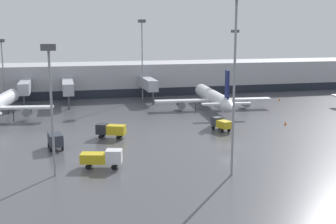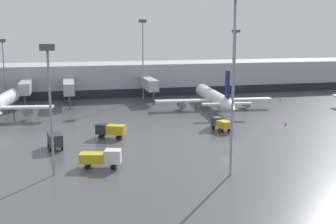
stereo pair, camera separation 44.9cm
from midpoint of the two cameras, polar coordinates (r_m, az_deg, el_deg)
name	(u,v)px [view 1 (the left image)]	position (r m, az deg, el deg)	size (l,w,h in m)	color
ground_plane	(228,146)	(68.81, 7.95, -4.57)	(320.00, 320.00, 0.00)	#4C4C51
terminal_building	(150,78)	(126.43, -2.62, 4.67)	(160.00, 31.49, 9.00)	#B2B2B7
parked_jet_1	(214,98)	(99.82, 6.07, 1.94)	(28.05, 32.96, 10.21)	white
service_truck_0	(111,130)	(73.46, -7.92, -2.38)	(5.33, 3.68, 2.41)	gold
service_truck_1	(55,139)	(68.47, -15.21, -3.60)	(2.55, 4.56, 2.50)	#2D333D
service_truck_2	(103,157)	(57.93, -9.06, -6.10)	(5.85, 3.25, 2.50)	gold
service_truck_3	(221,123)	(78.77, 7.03, -1.53)	(2.88, 4.65, 2.33)	gold
traffic_cone_0	(280,99)	(115.73, 14.76, 1.65)	(0.50, 0.50, 0.67)	orange
traffic_cone_2	(285,123)	(86.21, 15.48, -1.47)	(0.50, 0.50, 0.70)	orange
apron_light_mast_1	(142,38)	(112.96, -3.66, 9.96)	(1.80, 1.80, 21.19)	gray
apron_light_mast_2	(235,44)	(121.29, 8.92, 9.08)	(1.80, 1.80, 18.58)	gray
apron_light_mast_3	(236,38)	(52.39, 8.89, 9.91)	(1.80, 1.80, 22.78)	gray
apron_light_mast_6	(50,72)	(53.80, -15.97, 5.27)	(1.80, 1.80, 16.73)	gray
apron_light_mast_7	(2,52)	(113.77, -21.69, 7.53)	(1.80, 1.80, 16.29)	gray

